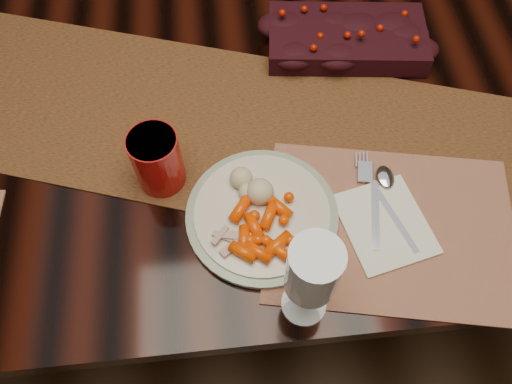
{
  "coord_description": "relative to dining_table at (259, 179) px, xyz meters",
  "views": [
    {
      "loc": [
        -0.08,
        -0.66,
        1.5
      ],
      "look_at": [
        -0.04,
        -0.27,
        0.8
      ],
      "focal_mm": 35.0,
      "sensor_mm": 36.0,
      "label": 1
    }
  ],
  "objects": [
    {
      "name": "spoon",
      "position": [
        0.19,
        -0.3,
        0.39
      ],
      "size": [
        0.08,
        0.16,
        0.0
      ],
      "primitive_type": null,
      "rotation": [
        0.0,
        0.0,
        0.32
      ],
      "color": "silver",
      "rests_on": "napkin"
    },
    {
      "name": "centerpiece",
      "position": [
        0.18,
        0.07,
        0.41
      ],
      "size": [
        0.33,
        0.19,
        0.06
      ],
      "primitive_type": null,
      "rotation": [
        0.0,
        0.0,
        -0.12
      ],
      "color": "black",
      "rests_on": "table_runner"
    },
    {
      "name": "wine_glass",
      "position": [
        0.02,
        -0.45,
        0.47
      ],
      "size": [
        0.08,
        0.08,
        0.2
      ],
      "primitive_type": null,
      "rotation": [
        0.0,
        0.0,
        0.09
      ],
      "color": "white",
      "rests_on": "dining_table"
    },
    {
      "name": "placemat_main",
      "position": [
        0.18,
        -0.33,
        0.38
      ],
      "size": [
        0.46,
        0.37,
        0.0
      ],
      "primitive_type": "cube",
      "rotation": [
        0.0,
        0.0,
        -0.2
      ],
      "color": "#9B6749",
      "rests_on": "dining_table"
    },
    {
      "name": "table_runner",
      "position": [
        0.05,
        -0.14,
        0.38
      ],
      "size": [
        1.82,
        0.92,
        0.0
      ],
      "primitive_type": "cube",
      "rotation": [
        0.0,
        0.0,
        -0.32
      ],
      "color": "brown",
      "rests_on": "dining_table"
    },
    {
      "name": "napkin",
      "position": [
        0.17,
        -0.33,
        0.38
      ],
      "size": [
        0.16,
        0.18,
        0.01
      ],
      "primitive_type": "cube",
      "rotation": [
        0.0,
        0.0,
        0.22
      ],
      "color": "white",
      "rests_on": "placemat_main"
    },
    {
      "name": "fork",
      "position": [
        0.16,
        -0.29,
        0.39
      ],
      "size": [
        0.06,
        0.17,
        0.0
      ],
      "primitive_type": null,
      "rotation": [
        0.0,
        0.0,
        -0.2
      ],
      "color": "silver",
      "rests_on": "napkin"
    },
    {
      "name": "dinner_plate",
      "position": [
        -0.03,
        -0.29,
        0.39
      ],
      "size": [
        0.3,
        0.3,
        0.01
      ],
      "primitive_type": "cylinder",
      "rotation": [
        0.0,
        0.0,
        -0.21
      ],
      "color": "beige",
      "rests_on": "placemat_main"
    },
    {
      "name": "floor",
      "position": [
        0.0,
        0.0,
        -0.38
      ],
      "size": [
        5.0,
        5.0,
        0.0
      ],
      "primitive_type": "plane",
      "color": "black",
      "rests_on": "ground"
    },
    {
      "name": "turkey_shreds",
      "position": [
        -0.08,
        -0.34,
        0.4
      ],
      "size": [
        0.08,
        0.08,
        0.02
      ],
      "primitive_type": null,
      "rotation": [
        0.0,
        0.0,
        0.24
      ],
      "color": "tan",
      "rests_on": "dinner_plate"
    },
    {
      "name": "baby_carrots",
      "position": [
        -0.02,
        -0.33,
        0.41
      ],
      "size": [
        0.14,
        0.13,
        0.02
      ],
      "primitive_type": null,
      "rotation": [
        0.0,
        0.0,
        -0.25
      ],
      "color": "#EF4000",
      "rests_on": "dinner_plate"
    },
    {
      "name": "mashed_potatoes",
      "position": [
        -0.05,
        -0.25,
        0.41
      ],
      "size": [
        0.08,
        0.07,
        0.04
      ],
      "primitive_type": null,
      "rotation": [
        0.0,
        0.0,
        0.05
      ],
      "color": "beige",
      "rests_on": "dinner_plate"
    },
    {
      "name": "red_cup",
      "position": [
        -0.19,
        -0.2,
        0.44
      ],
      "size": [
        0.08,
        0.08,
        0.11
      ],
      "primitive_type": "cylinder",
      "rotation": [
        0.0,
        0.0,
        -0.01
      ],
      "color": "#AE120E",
      "rests_on": "placemat_main"
    },
    {
      "name": "dining_table",
      "position": [
        0.0,
        0.0,
        0.0
      ],
      "size": [
        1.8,
        1.0,
        0.75
      ],
      "primitive_type": "cube",
      "color": "black",
      "rests_on": "floor"
    }
  ]
}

